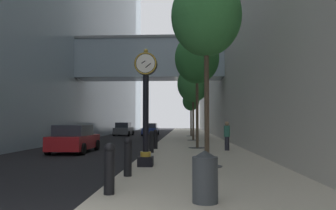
{
  "coord_description": "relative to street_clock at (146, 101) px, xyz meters",
  "views": [
    {
      "loc": [
        2.04,
        -4.84,
        1.77
      ],
      "look_at": [
        0.85,
        20.4,
        3.04
      ],
      "focal_mm": 35.25,
      "sensor_mm": 36.0,
      "label": 1
    }
  ],
  "objects": [
    {
      "name": "street_tree_near",
      "position": [
        2.25,
        0.03,
        3.15
      ],
      "size": [
        2.61,
        2.61,
        7.06
      ],
      "color": "#333335",
      "rests_on": "sidewalk_right"
    },
    {
      "name": "car_grey_far",
      "position": [
        -6.07,
        28.79,
        -1.72
      ],
      "size": [
        2.12,
        4.08,
        1.65
      ],
      "color": "slate",
      "rests_on": "ground"
    },
    {
      "name": "ground_plane",
      "position": [
        -0.64,
        19.74,
        -2.52
      ],
      "size": [
        110.0,
        110.0,
        0.0
      ],
      "primitive_type": "plane",
      "color": "black",
      "rests_on": "ground"
    },
    {
      "name": "trash_bin",
      "position": [
        1.83,
        -5.35,
        -1.84
      ],
      "size": [
        0.53,
        0.53,
        1.05
      ],
      "color": "#383D42",
      "rests_on": "sidewalk_right"
    },
    {
      "name": "street_tree_mid_far",
      "position": [
        2.25,
        16.89,
        2.53
      ],
      "size": [
        2.78,
        2.78,
        6.53
      ],
      "color": "#333335",
      "rests_on": "sidewalk_right"
    },
    {
      "name": "bollard_sixth",
      "position": [
        -0.28,
        7.64,
        -1.78
      ],
      "size": [
        0.25,
        0.25,
        1.16
      ],
      "color": "black",
      "rests_on": "sidewalk_right"
    },
    {
      "name": "street_clock",
      "position": [
        0.0,
        0.0,
        0.0
      ],
      "size": [
        0.84,
        0.55,
        4.34
      ],
      "color": "black",
      "rests_on": "sidewalk_right"
    },
    {
      "name": "bollard_second",
      "position": [
        -0.28,
        -2.22,
        -1.78
      ],
      "size": [
        0.25,
        0.25,
        1.16
      ],
      "color": "black",
      "rests_on": "sidewalk_right"
    },
    {
      "name": "street_tree_far",
      "position": [
        2.25,
        25.32,
        1.54
      ],
      "size": [
        1.91,
        1.91,
        5.06
      ],
      "color": "#333335",
      "rests_on": "sidewalk_right"
    },
    {
      "name": "bollard_nearest",
      "position": [
        -0.28,
        -4.69,
        -1.78
      ],
      "size": [
        0.25,
        0.25,
        1.16
      ],
      "color": "black",
      "rests_on": "sidewalk_right"
    },
    {
      "name": "car_red_near",
      "position": [
        -4.85,
        6.52,
        -1.75
      ],
      "size": [
        2.11,
        4.31,
        1.57
      ],
      "color": "#AD191E",
      "rests_on": "ground"
    },
    {
      "name": "street_tree_mid_near",
      "position": [
        2.25,
        8.46,
        3.2
      ],
      "size": [
        2.78,
        2.78,
        7.21
      ],
      "color": "#333335",
      "rests_on": "sidewalk_right"
    },
    {
      "name": "bollard_fourth",
      "position": [
        -0.28,
        2.71,
        -1.78
      ],
      "size": [
        0.25,
        0.25,
        1.16
      ],
      "color": "black",
      "rests_on": "sidewalk_right"
    },
    {
      "name": "car_blue_mid",
      "position": [
        -2.86,
        30.17,
        -1.76
      ],
      "size": [
        2.09,
        4.37,
        1.55
      ],
      "color": "navy",
      "rests_on": "ground"
    },
    {
      "name": "pedestrian_walking",
      "position": [
        3.86,
        6.79,
        -1.52
      ],
      "size": [
        0.37,
        0.37,
        1.64
      ],
      "color": "#23232D",
      "rests_on": "sidewalk_right"
    },
    {
      "name": "bollard_fifth",
      "position": [
        -0.28,
        5.18,
        -1.78
      ],
      "size": [
        0.25,
        0.25,
        1.16
      ],
      "color": "black",
      "rests_on": "sidewalk_right"
    },
    {
      "name": "sidewalk_right",
      "position": [
        2.19,
        22.74,
        -2.45
      ],
      "size": [
        5.67,
        80.0,
        0.14
      ],
      "primitive_type": "cube",
      "color": "#BCB29E",
      "rests_on": "ground"
    }
  ]
}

